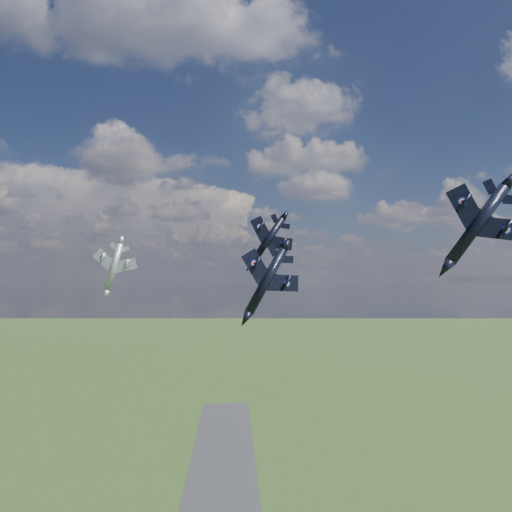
{
  "coord_description": "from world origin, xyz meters",
  "views": [
    {
      "loc": [
        3.91,
        -68.91,
        78.2
      ],
      "look_at": [
        7.75,
        11.7,
        81.99
      ],
      "focal_mm": 35.0,
      "sensor_mm": 36.0,
      "label": 1
    }
  ],
  "objects_px": {
    "jet_high_navy": "(268,240)",
    "jet_left_silver": "(114,267)",
    "jet_right_navy": "(477,224)",
    "jet_lead_navy": "(266,281)"
  },
  "relations": [
    {
      "from": "jet_high_navy",
      "to": "jet_left_silver",
      "type": "xyz_separation_m",
      "value": [
        -29.45,
        8.73,
        -4.62
      ]
    },
    {
      "from": "jet_lead_navy",
      "to": "jet_right_navy",
      "type": "bearing_deg",
      "value": -70.0
    },
    {
      "from": "jet_right_navy",
      "to": "jet_high_navy",
      "type": "xyz_separation_m",
      "value": [
        -20.06,
        37.15,
        1.12
      ]
    },
    {
      "from": "jet_lead_navy",
      "to": "jet_right_navy",
      "type": "height_order",
      "value": "jet_right_navy"
    },
    {
      "from": "jet_lead_navy",
      "to": "jet_left_silver",
      "type": "distance_m",
      "value": 32.85
    },
    {
      "from": "jet_lead_navy",
      "to": "jet_left_silver",
      "type": "xyz_separation_m",
      "value": [
        -28.72,
        15.72,
        2.67
      ]
    },
    {
      "from": "jet_left_silver",
      "to": "jet_right_navy",
      "type": "bearing_deg",
      "value": -40.61
    },
    {
      "from": "jet_lead_navy",
      "to": "jet_right_navy",
      "type": "distance_m",
      "value": 37.14
    },
    {
      "from": "jet_right_navy",
      "to": "jet_lead_navy",
      "type": "bearing_deg",
      "value": 137.45
    },
    {
      "from": "jet_lead_navy",
      "to": "jet_high_navy",
      "type": "height_order",
      "value": "jet_high_navy"
    }
  ]
}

